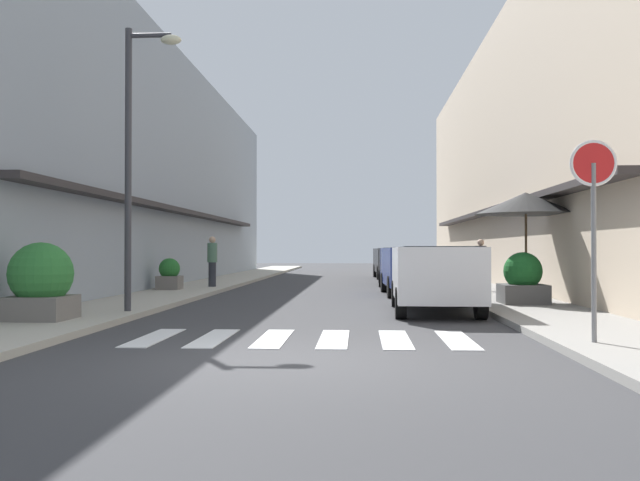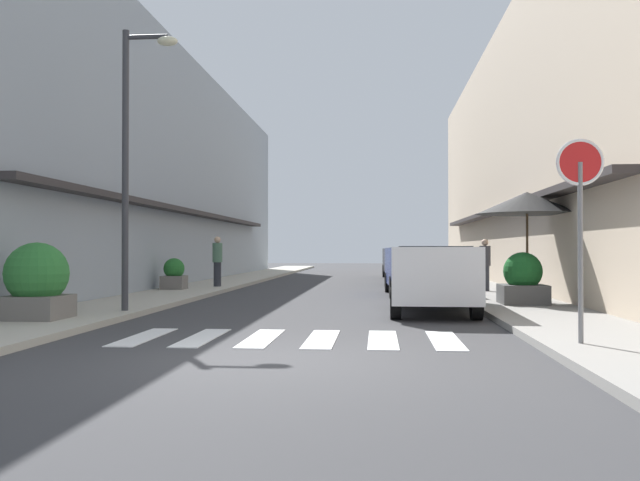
% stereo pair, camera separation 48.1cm
% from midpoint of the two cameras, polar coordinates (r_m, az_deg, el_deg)
% --- Properties ---
extents(ground_plane, '(86.49, 86.49, 0.00)m').
position_cam_midpoint_polar(ground_plane, '(24.15, 0.73, -4.09)').
color(ground_plane, '#38383A').
extents(sidewalk_left, '(2.31, 55.04, 0.12)m').
position_cam_midpoint_polar(sidewalk_left, '(24.82, -10.30, -3.85)').
color(sidewalk_left, '#ADA899').
rests_on(sidewalk_left, ground_plane).
extents(sidewalk_right, '(2.31, 55.04, 0.12)m').
position_cam_midpoint_polar(sidewalk_right, '(24.39, 11.94, -3.90)').
color(sidewalk_right, gray).
rests_on(sidewalk_right, ground_plane).
extents(building_row_left, '(5.50, 37.38, 8.95)m').
position_cam_midpoint_polar(building_row_left, '(26.96, -17.39, 5.81)').
color(building_row_left, '#939EA8').
rests_on(building_row_left, ground_plane).
extents(building_row_right, '(5.50, 37.38, 9.89)m').
position_cam_midpoint_polar(building_row_right, '(26.32, 19.54, 7.00)').
color(building_row_right, '#C6B299').
rests_on(building_row_right, ground_plane).
extents(crosswalk, '(5.20, 2.20, 0.01)m').
position_cam_midpoint_polar(crosswalk, '(10.56, -2.73, -8.36)').
color(crosswalk, silver).
rests_on(crosswalk, ground_plane).
extents(parked_car_near, '(1.89, 4.42, 1.47)m').
position_cam_midpoint_polar(parked_car_near, '(14.99, 8.82, -2.59)').
color(parked_car_near, silver).
rests_on(parked_car_near, ground_plane).
extents(parked_car_mid, '(1.93, 4.24, 1.47)m').
position_cam_midpoint_polar(parked_car_mid, '(20.67, 7.32, -2.09)').
color(parked_car_mid, navy).
rests_on(parked_car_mid, ground_plane).
extents(parked_car_far, '(1.89, 4.35, 1.47)m').
position_cam_midpoint_polar(parked_car_far, '(26.34, 6.46, -1.80)').
color(parked_car_far, black).
rests_on(parked_car_far, ground_plane).
extents(parked_car_distant, '(1.93, 4.34, 1.47)m').
position_cam_midpoint_polar(parked_car_distant, '(32.44, 5.88, -1.61)').
color(parked_car_distant, black).
rests_on(parked_car_distant, ground_plane).
extents(round_street_sign, '(0.65, 0.07, 2.81)m').
position_cam_midpoint_polar(round_street_sign, '(9.95, 21.00, 4.28)').
color(round_street_sign, slate).
rests_on(round_street_sign, sidewalk_right).
extents(street_lamp, '(1.19, 0.28, 5.91)m').
position_cam_midpoint_polar(street_lamp, '(14.68, -16.29, 8.23)').
color(street_lamp, '#38383D').
rests_on(street_lamp, sidewalk_left).
extents(cafe_umbrella, '(2.53, 2.53, 2.72)m').
position_cam_midpoint_polar(cafe_umbrella, '(17.60, 16.39, 3.02)').
color(cafe_umbrella, '#262626').
rests_on(cafe_umbrella, sidewalk_right).
extents(planter_corner, '(1.16, 1.16, 1.41)m').
position_cam_midpoint_polar(planter_corner, '(13.38, -23.64, -3.25)').
color(planter_corner, slate).
rests_on(planter_corner, sidewalk_left).
extents(planter_midblock, '(1.05, 1.05, 1.22)m').
position_cam_midpoint_polar(planter_midblock, '(16.53, 16.11, -3.28)').
color(planter_midblock, '#4C4C4C').
rests_on(planter_midblock, sidewalk_right).
extents(planter_far, '(0.73, 0.73, 1.00)m').
position_cam_midpoint_polar(planter_far, '(22.07, -13.32, -2.85)').
color(planter_far, slate).
rests_on(planter_far, sidewalk_left).
extents(pedestrian_walking_near, '(0.34, 0.34, 1.60)m').
position_cam_midpoint_polar(pedestrian_walking_near, '(21.32, 12.92, -1.94)').
color(pedestrian_walking_near, '#282B33').
rests_on(pedestrian_walking_near, sidewalk_right).
extents(pedestrian_walking_far, '(0.34, 0.34, 1.73)m').
position_cam_midpoint_polar(pedestrian_walking_far, '(23.41, -9.75, -1.66)').
color(pedestrian_walking_far, '#282B33').
rests_on(pedestrian_walking_far, sidewalk_left).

